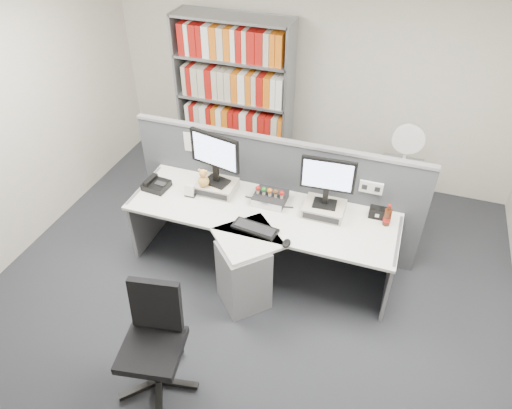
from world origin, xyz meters
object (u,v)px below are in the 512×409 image
at_px(mouse, 286,243).
at_px(speaker, 378,213).
at_px(shelving_unit, 235,101).
at_px(office_chair, 154,338).
at_px(desk, 254,246).
at_px(filing_cabinet, 395,196).
at_px(keyboard, 255,228).
at_px(monitor_right, 328,178).
at_px(desktop_pc, 270,198).
at_px(desk_calendar, 190,191).
at_px(cola_bottle, 387,217).
at_px(desk_phone, 156,185).
at_px(monitor_left, 215,155).
at_px(desk_fan, 408,142).

height_order(mouse, speaker, speaker).
xyz_separation_m(shelving_unit, office_chair, (0.53, -3.13, -0.46)).
distance_m(desk, filing_cabinet, 1.85).
relative_size(keyboard, mouse, 3.83).
bearing_deg(monitor_right, shelving_unit, 135.07).
relative_size(desktop_pc, desk_calendar, 2.41).
relative_size(keyboard, desk_calendar, 3.42).
bearing_deg(office_chair, shelving_unit, 99.69).
xyz_separation_m(keyboard, cola_bottle, (1.12, 0.46, 0.07)).
bearing_deg(monitor_right, desk_calendar, -172.77).
relative_size(monitor_right, desk_phone, 1.95).
relative_size(monitor_right, speaker, 3.14).
relative_size(desk, speaker, 16.19).
height_order(monitor_right, desk_calendar, monitor_right).
distance_m(cola_bottle, filing_cabinet, 1.09).
relative_size(shelving_unit, office_chair, 2.07).
height_order(keyboard, desk_phone, desk_phone).
xyz_separation_m(filing_cabinet, office_chair, (-1.57, -2.68, 0.17)).
bearing_deg(speaker, filing_cabinet, 81.09).
distance_m(monitor_left, desk_phone, 0.74).
distance_m(desktop_pc, filing_cabinet, 1.60).
distance_m(desktop_pc, keyboard, 0.45).
distance_m(desk, desktop_pc, 0.50).
bearing_deg(mouse, office_chair, -123.04).
bearing_deg(desk_calendar, monitor_right, 7.23).
height_order(monitor_left, monitor_right, monitor_left).
relative_size(monitor_left, filing_cabinet, 0.78).
bearing_deg(mouse, desk_calendar, 161.03).
bearing_deg(monitor_left, desk_calendar, -142.44).
xyz_separation_m(desk_calendar, filing_cabinet, (1.95, 1.18, -0.42)).
bearing_deg(monitor_left, shelving_unit, 104.14).
xyz_separation_m(desk, monitor_right, (0.57, 0.38, 0.66)).
height_order(shelving_unit, office_chair, shelving_unit).
bearing_deg(desk_phone, cola_bottle, 4.58).
xyz_separation_m(monitor_left, mouse, (0.89, -0.55, -0.40)).
bearing_deg(desk_fan, desk_phone, -153.28).
distance_m(keyboard, desk_calendar, 0.83).
height_order(shelving_unit, desk_fan, shelving_unit).
bearing_deg(monitor_left, mouse, -31.62).
xyz_separation_m(keyboard, desk_fan, (1.17, 1.46, 0.32)).
relative_size(desk, desk_fan, 4.65).
distance_m(mouse, shelving_unit, 2.38).
bearing_deg(office_chair, desktop_pc, 76.57).
distance_m(desk, office_chair, 1.33).
bearing_deg(shelving_unit, speaker, -34.85).
bearing_deg(desk_calendar, desktop_pc, 12.45).
distance_m(filing_cabinet, office_chair, 3.11).
xyz_separation_m(monitor_right, mouse, (-0.21, -0.55, -0.38)).
height_order(desk_calendar, office_chair, office_chair).
xyz_separation_m(monitor_right, shelving_unit, (-1.47, 1.47, -0.14)).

